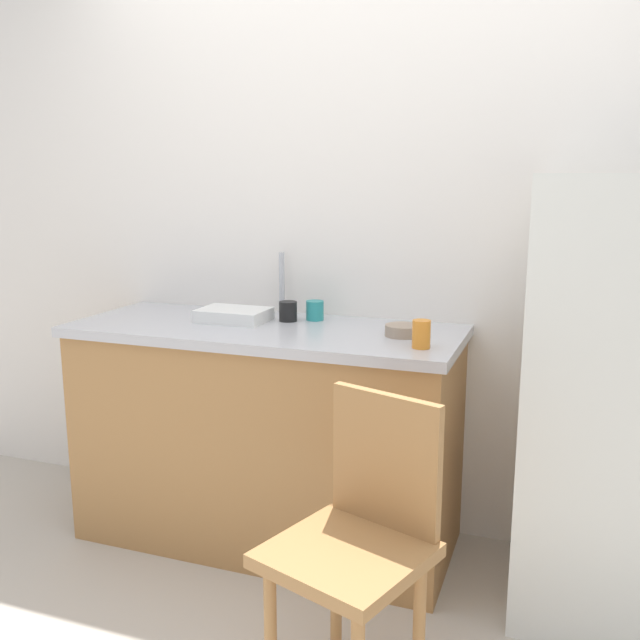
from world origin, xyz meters
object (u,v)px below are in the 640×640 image
Objects in this scene: chair at (359,537)px; cup_orange at (421,334)px; cup_teal at (315,310)px; cup_black at (288,311)px; terracotta_bowl at (403,330)px; dish_tray at (234,315)px; refrigerator at (609,400)px.

cup_orange is at bearing 105.38° from chair.
cup_teal is 0.99× the size of cup_black.
cup_teal is at bearing 157.99° from terracotta_bowl.
dish_tray is at bearing -161.44° from cup_black.
cup_orange is (0.51, -0.33, 0.01)m from cup_teal.
cup_teal is (-0.41, 0.17, 0.02)m from terracotta_bowl.
cup_black is 0.83× the size of cup_orange.
cup_teal is at bearing 31.00° from cup_black.
cup_orange is at bearing -57.39° from terracotta_bowl.
refrigerator reaches higher than cup_black.
cup_orange is (0.04, 0.59, 0.46)m from chair.
dish_tray is 3.45× the size of cup_black.
refrigerator is 1.17m from cup_teal.
cup_teal is at bearing 136.43° from chair.
cup_black reaches higher than chair.
chair is 9.06× the size of cup_orange.
cup_orange is (0.10, -0.16, 0.03)m from terracotta_bowl.
cup_black is (-0.57, 0.86, 0.46)m from chair.
chair is 0.75m from cup_orange.
refrigerator is at bearing -2.49° from dish_tray.
cup_orange is (0.82, -0.20, 0.02)m from dish_tray.
cup_teal is at bearing 170.41° from refrigerator.
refrigerator is at bearing 66.88° from chair.
terracotta_bowl is at bearing 122.61° from cup_orange.
terracotta_bowl is (0.72, -0.04, -0.00)m from dish_tray.
dish_tray is 2.12× the size of terracotta_bowl.
chair is at bearing -62.67° from cup_teal.
refrigerator is 1.69× the size of chair.
cup_teal is at bearing 147.47° from cup_orange.
chair is at bearing -93.72° from cup_orange.
dish_tray is 2.85× the size of cup_orange.
dish_tray is at bearing 166.44° from cup_orange.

